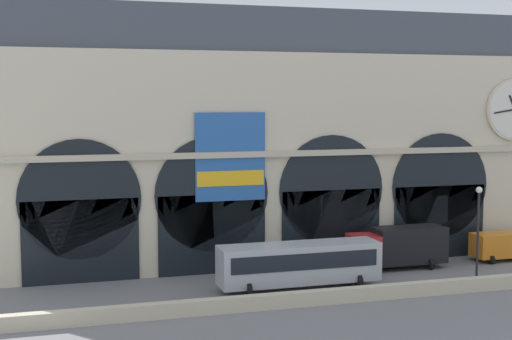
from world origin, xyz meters
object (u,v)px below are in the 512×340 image
object	(u,v)px
bus_center	(299,263)
van_east	(504,245)
street_lamp_quayside	(478,223)
box_truck_mideast	(398,246)

from	to	relation	value
bus_center	van_east	bearing A→B (deg)	11.05
street_lamp_quayside	van_east	bearing A→B (deg)	43.89
street_lamp_quayside	box_truck_mideast	bearing A→B (deg)	111.70
bus_center	van_east	distance (m)	18.92
box_truck_mideast	street_lamp_quayside	size ratio (longest dim) A/B	1.09
box_truck_mideast	van_east	xyz separation A→B (m)	(9.41, 0.16, -0.45)
bus_center	street_lamp_quayside	size ratio (longest dim) A/B	1.59
box_truck_mideast	street_lamp_quayside	xyz separation A→B (m)	(2.56, -6.43, 2.71)
bus_center	box_truck_mideast	distance (m)	9.79
van_east	bus_center	bearing A→B (deg)	-168.95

